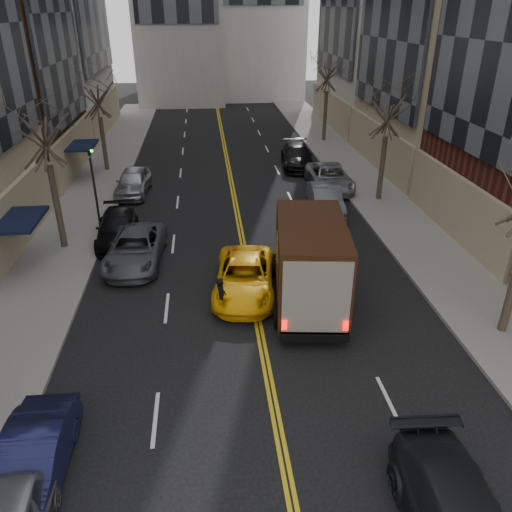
{
  "coord_description": "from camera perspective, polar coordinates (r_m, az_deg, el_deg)",
  "views": [
    {
      "loc": [
        -1.71,
        -3.06,
        10.74
      ],
      "look_at": [
        0.06,
        13.84,
        2.2
      ],
      "focal_mm": 35.0,
      "sensor_mm": 36.0,
      "label": 1
    }
  ],
  "objects": [
    {
      "name": "tree_lf_mid",
      "position": [
        24.48,
        -23.53,
        14.83
      ],
      "size": [
        3.2,
        3.2,
        8.91
      ],
      "color": "#382D23",
      "rests_on": "sidewalk_left"
    },
    {
      "name": "parked_lf_b",
      "position": [
        14.42,
        -24.16,
        -20.54
      ],
      "size": [
        1.49,
        4.22,
        1.39
      ],
      "primitive_type": "imported",
      "rotation": [
        0.0,
        0.0,
        -0.01
      ],
      "color": "#101234",
      "rests_on": "ground"
    },
    {
      "name": "parked_lf_c",
      "position": [
        23.65,
        -13.62,
        0.82
      ],
      "size": [
        2.7,
        5.34,
        1.45
      ],
      "primitive_type": "imported",
      "rotation": [
        0.0,
        0.0,
        -0.06
      ],
      "color": "#4E5156",
      "rests_on": "ground"
    },
    {
      "name": "tree_rt_far",
      "position": [
        44.51,
        8.29,
        21.28
      ],
      "size": [
        3.2,
        3.2,
        9.11
      ],
      "color": "#382D23",
      "rests_on": "sidewalk_right"
    },
    {
      "name": "sidewalk_right",
      "position": [
        33.65,
        13.04,
        7.51
      ],
      "size": [
        4.0,
        66.0,
        0.15
      ],
      "primitive_type": "cube",
      "color": "slate",
      "rests_on": "ground"
    },
    {
      "name": "tree_rt_mid",
      "position": [
        30.31,
        15.08,
        17.15
      ],
      "size": [
        3.2,
        3.2,
        8.32
      ],
      "color": "#382D23",
      "rests_on": "sidewalk_right"
    },
    {
      "name": "parked_lf_d",
      "position": [
        26.21,
        -15.59,
        3.11
      ],
      "size": [
        2.23,
        4.87,
        1.38
      ],
      "primitive_type": "imported",
      "rotation": [
        0.0,
        0.0,
        0.06
      ],
      "color": "black",
      "rests_on": "ground"
    },
    {
      "name": "sidewalk_left",
      "position": [
        32.72,
        -18.6,
        6.24
      ],
      "size": [
        4.0,
        66.0,
        0.15
      ],
      "primitive_type": "cube",
      "color": "slate",
      "rests_on": "ground"
    },
    {
      "name": "pedestrian",
      "position": [
        19.1,
        -4.0,
        -4.69
      ],
      "size": [
        0.39,
        0.6,
        1.64
      ],
      "primitive_type": "imported",
      "rotation": [
        0.0,
        0.0,
        1.57
      ],
      "color": "black",
      "rests_on": "ground"
    },
    {
      "name": "ups_truck",
      "position": [
        19.54,
        6.07,
        -0.59
      ],
      "size": [
        3.34,
        6.9,
        3.64
      ],
      "rotation": [
        0.0,
        0.0,
        -0.12
      ],
      "color": "black",
      "rests_on": "ground"
    },
    {
      "name": "parked_rt_b",
      "position": [
        33.17,
        8.4,
        8.88
      ],
      "size": [
        2.59,
        5.49,
        1.52
      ],
      "primitive_type": "imported",
      "rotation": [
        0.0,
        0.0,
        -0.01
      ],
      "color": "#ACAFB4",
      "rests_on": "ground"
    },
    {
      "name": "parked_rt_c",
      "position": [
        37.69,
        4.75,
        11.29
      ],
      "size": [
        2.71,
        5.64,
        1.58
      ],
      "primitive_type": "imported",
      "rotation": [
        0.0,
        0.0,
        -0.09
      ],
      "color": "black",
      "rests_on": "ground"
    },
    {
      "name": "tree_lf_far",
      "position": [
        37.05,
        -17.86,
        18.18
      ],
      "size": [
        3.2,
        3.2,
        8.12
      ],
      "color": "#382D23",
      "rests_on": "sidewalk_left"
    },
    {
      "name": "traffic_signal",
      "position": [
        26.89,
        -18.08,
        8.23
      ],
      "size": [
        0.29,
        0.26,
        4.7
      ],
      "color": "black",
      "rests_on": "sidewalk_left"
    },
    {
      "name": "parked_rt_a",
      "position": [
        29.18,
        7.96,
        6.43
      ],
      "size": [
        1.91,
        4.74,
        1.53
      ],
      "primitive_type": "imported",
      "rotation": [
        0.0,
        0.0,
        -0.06
      ],
      "color": "#4F5257",
      "rests_on": "ground"
    },
    {
      "name": "taxi",
      "position": [
        20.59,
        -1.31,
        -2.43
      ],
      "size": [
        3.04,
        5.47,
        1.45
      ],
      "primitive_type": "imported",
      "rotation": [
        0.0,
        0.0,
        -0.13
      ],
      "color": "#FFB90A",
      "rests_on": "ground"
    },
    {
      "name": "parked_lf_e",
      "position": [
        32.78,
        -13.87,
        8.24
      ],
      "size": [
        2.16,
        4.77,
        1.59
      ],
      "primitive_type": "imported",
      "rotation": [
        0.0,
        0.0,
        -0.06
      ],
      "color": "#A3A5AA",
      "rests_on": "ground"
    }
  ]
}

